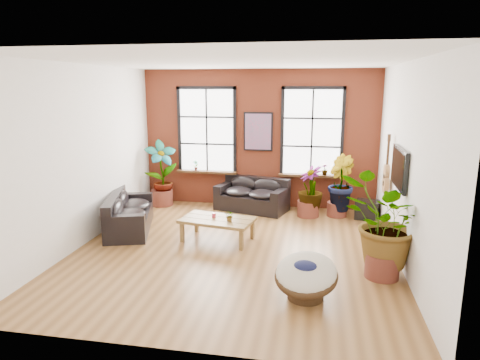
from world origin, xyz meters
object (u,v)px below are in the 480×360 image
Objects in this scene: sofa_left at (127,214)px; coffee_table at (217,221)px; sofa_back at (253,195)px; papasan_chair at (306,275)px.

coffee_table is at bearing -115.35° from sofa_left.
coffee_table is at bearing -82.44° from sofa_back.
papasan_chair is at bearing -138.93° from sofa_left.
papasan_chair is at bearing -39.21° from coffee_table.
sofa_back reaches higher than coffee_table.
sofa_back is 2.37m from coffee_table.
sofa_left is 1.93× the size of papasan_chair.
coffee_table is at bearing 142.37° from papasan_chair.
sofa_back is 4.72m from papasan_chair.
sofa_left is at bearing -178.22° from coffee_table.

